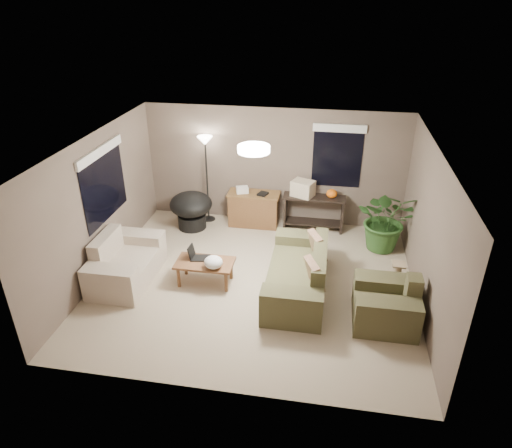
% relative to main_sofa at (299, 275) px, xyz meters
% --- Properties ---
extents(room_shell, '(5.50, 5.50, 5.50)m').
position_rel_main_sofa_xyz_m(room_shell, '(-0.80, 0.10, 0.96)').
color(room_shell, tan).
rests_on(room_shell, ground).
extents(main_sofa, '(0.95, 2.20, 0.85)m').
position_rel_main_sofa_xyz_m(main_sofa, '(0.00, 0.00, 0.00)').
color(main_sofa, brown).
rests_on(main_sofa, ground).
extents(throw_pillows, '(0.40, 1.41, 0.47)m').
position_rel_main_sofa_xyz_m(throw_pillows, '(0.26, 0.00, 0.36)').
color(throw_pillows, '#8C7251').
rests_on(throw_pillows, main_sofa).
extents(loveseat, '(0.90, 1.60, 0.85)m').
position_rel_main_sofa_xyz_m(loveseat, '(-3.07, -0.16, 0.00)').
color(loveseat, beige).
rests_on(loveseat, ground).
extents(armchair, '(0.95, 1.00, 0.85)m').
position_rel_main_sofa_xyz_m(armchair, '(1.39, -0.60, 0.00)').
color(armchair, brown).
rests_on(armchair, ground).
extents(coffee_table, '(1.00, 0.55, 0.42)m').
position_rel_main_sofa_xyz_m(coffee_table, '(-1.64, -0.06, 0.06)').
color(coffee_table, brown).
rests_on(coffee_table, ground).
extents(laptop, '(0.38, 0.28, 0.24)m').
position_rel_main_sofa_xyz_m(laptop, '(-1.81, 0.04, 0.19)').
color(laptop, black).
rests_on(laptop, coffee_table).
extents(plastic_bag, '(0.40, 0.38, 0.22)m').
position_rel_main_sofa_xyz_m(plastic_bag, '(-1.44, -0.21, 0.24)').
color(plastic_bag, white).
rests_on(plastic_bag, coffee_table).
extents(desk, '(1.10, 0.50, 0.75)m').
position_rel_main_sofa_xyz_m(desk, '(-1.18, 2.27, 0.08)').
color(desk, brown).
rests_on(desk, ground).
extents(desk_papers, '(0.72, 0.32, 0.12)m').
position_rel_main_sofa_xyz_m(desk_papers, '(-1.34, 2.26, 0.51)').
color(desk_papers, silver).
rests_on(desk_papers, desk).
extents(console_table, '(1.30, 0.40, 0.75)m').
position_rel_main_sofa_xyz_m(console_table, '(0.10, 2.31, 0.14)').
color(console_table, black).
rests_on(console_table, ground).
extents(pumpkin, '(0.26, 0.26, 0.18)m').
position_rel_main_sofa_xyz_m(pumpkin, '(0.45, 2.31, 0.55)').
color(pumpkin, orange).
rests_on(pumpkin, console_table).
extents(cardboard_box, '(0.53, 0.47, 0.33)m').
position_rel_main_sofa_xyz_m(cardboard_box, '(-0.15, 2.31, 0.62)').
color(cardboard_box, beige).
rests_on(cardboard_box, console_table).
extents(papasan_chair, '(1.17, 1.17, 0.80)m').
position_rel_main_sofa_xyz_m(papasan_chair, '(-2.48, 1.92, 0.17)').
color(papasan_chair, black).
rests_on(papasan_chair, ground).
extents(floor_lamp, '(0.32, 0.32, 1.91)m').
position_rel_main_sofa_xyz_m(floor_lamp, '(-2.22, 2.35, 1.30)').
color(floor_lamp, black).
rests_on(floor_lamp, ground).
extents(ceiling_fixture, '(0.50, 0.50, 0.10)m').
position_rel_main_sofa_xyz_m(ceiling_fixture, '(-0.80, 0.10, 2.15)').
color(ceiling_fixture, white).
rests_on(ceiling_fixture, room_shell).
extents(houseplant, '(1.15, 1.28, 1.00)m').
position_rel_main_sofa_xyz_m(houseplant, '(1.53, 1.70, 0.21)').
color(houseplant, '#2D5923').
rests_on(houseplant, ground).
extents(cat_scratching_post, '(0.32, 0.32, 0.50)m').
position_rel_main_sofa_xyz_m(cat_scratching_post, '(1.64, 0.32, -0.08)').
color(cat_scratching_post, tan).
rests_on(cat_scratching_post, ground).
extents(window_left, '(0.05, 1.56, 1.33)m').
position_rel_main_sofa_xyz_m(window_left, '(-3.53, 0.40, 1.49)').
color(window_left, black).
rests_on(window_left, room_shell).
extents(window_back, '(1.06, 0.05, 1.33)m').
position_rel_main_sofa_xyz_m(window_back, '(0.50, 2.58, 1.49)').
color(window_back, black).
rests_on(window_back, room_shell).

